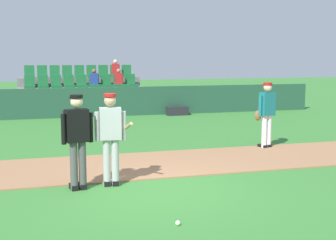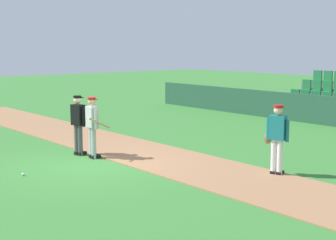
{
  "view_description": "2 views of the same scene",
  "coord_description": "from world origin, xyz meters",
  "views": [
    {
      "loc": [
        -2.03,
        -8.2,
        2.44
      ],
      "look_at": [
        1.0,
        2.39,
        0.95
      ],
      "focal_mm": 50.11,
      "sensor_mm": 36.0,
      "label": 1
    },
    {
      "loc": [
        11.53,
        -6.91,
        3.19
      ],
      "look_at": [
        0.99,
        1.85,
        1.16
      ],
      "focal_mm": 53.68,
      "sensor_mm": 36.0,
      "label": 2
    }
  ],
  "objects": [
    {
      "name": "ground_plane",
      "position": [
        0.0,
        0.0,
        0.0
      ],
      "size": [
        80.0,
        80.0,
        0.0
      ],
      "primitive_type": "plane",
      "color": "#387A33"
    },
    {
      "name": "infield_dirt_path",
      "position": [
        0.0,
        1.91,
        0.01
      ],
      "size": [
        28.0,
        2.58,
        0.03
      ],
      "primitive_type": "cube",
      "color": "#9E704C",
      "rests_on": "ground"
    },
    {
      "name": "dugout_fence",
      "position": [
        0.0,
        10.86,
        0.6
      ],
      "size": [
        20.0,
        0.16,
        1.19
      ],
      "primitive_type": "cube",
      "color": "#234C38",
      "rests_on": "ground"
    },
    {
      "name": "stadium_bleachers",
      "position": [
        0.01,
        12.74,
        0.62
      ],
      "size": [
        5.55,
        2.95,
        2.3
      ],
      "color": "slate",
      "rests_on": "ground"
    },
    {
      "name": "batter_grey_jersey",
      "position": [
        -0.67,
        0.43,
        0.97
      ],
      "size": [
        0.66,
        0.79,
        1.76
      ],
      "color": "#B2B2B2",
      "rests_on": "ground"
    },
    {
      "name": "umpire_home_plate",
      "position": [
        -1.31,
        0.35,
        1.0
      ],
      "size": [
        0.58,
        0.36,
        1.76
      ],
      "color": "#4C4C4C",
      "rests_on": "ground"
    },
    {
      "name": "runner_teal_jersey",
      "position": [
        3.88,
        2.94,
        0.96
      ],
      "size": [
        0.67,
        0.38,
        1.76
      ],
      "color": "white",
      "rests_on": "ground"
    },
    {
      "name": "baseball",
      "position": [
        -0.09,
        -1.94,
        0.04
      ],
      "size": [
        0.07,
        0.07,
        0.07
      ],
      "primitive_type": "sphere",
      "color": "white",
      "rests_on": "ground"
    },
    {
      "name": "equipment_bag",
      "position": [
        3.71,
        10.41,
        0.18
      ],
      "size": [
        0.9,
        0.36,
        0.36
      ],
      "primitive_type": "cube",
      "color": "#232328",
      "rests_on": "ground"
    }
  ]
}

